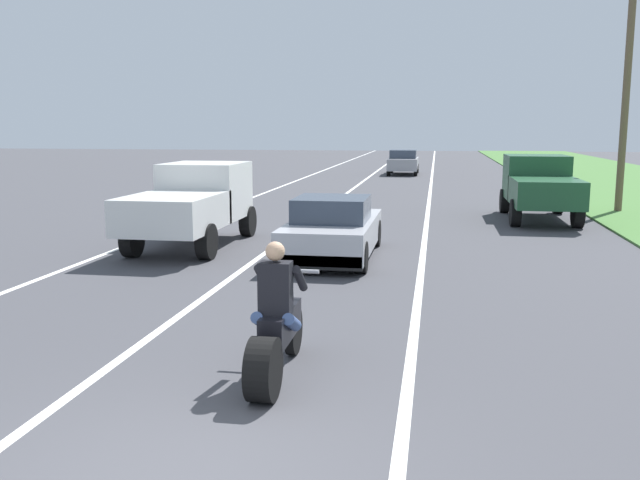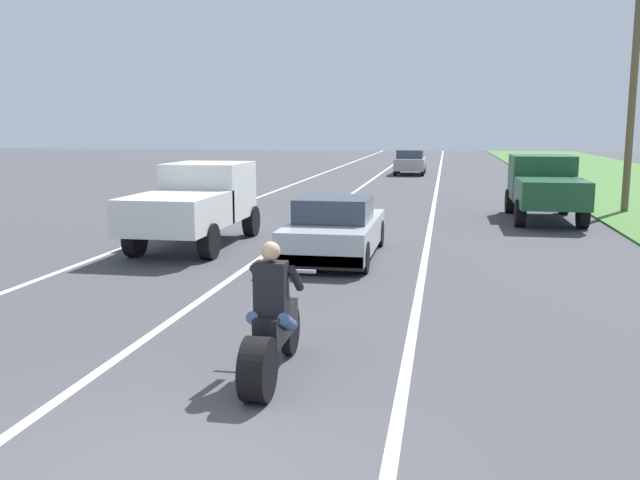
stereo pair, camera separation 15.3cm
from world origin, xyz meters
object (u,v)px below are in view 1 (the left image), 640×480
(pickup_truck_left_lane_white, at_px, (193,201))
(pickup_truck_right_shoulder_dark_green, at_px, (540,185))
(motorcycle_with_rider, at_px, (276,331))
(distant_car_far_ahead, at_px, (403,162))
(sports_car_silver, at_px, (333,230))

(pickup_truck_left_lane_white, distance_m, pickup_truck_right_shoulder_dark_green, 11.01)
(motorcycle_with_rider, bearing_deg, distant_car_far_ahead, 90.42)
(motorcycle_with_rider, height_order, pickup_truck_right_shoulder_dark_green, pickup_truck_right_shoulder_dark_green)
(pickup_truck_left_lane_white, xyz_separation_m, pickup_truck_right_shoulder_dark_green, (8.97, 6.39, 0.00))
(sports_car_silver, height_order, pickup_truck_left_lane_white, pickup_truck_left_lane_white)
(pickup_truck_left_lane_white, bearing_deg, motorcycle_with_rider, -64.50)
(pickup_truck_left_lane_white, height_order, pickup_truck_right_shoulder_dark_green, same)
(motorcycle_with_rider, distance_m, sports_car_silver, 7.55)
(distant_car_far_ahead, bearing_deg, sports_car_silver, -90.47)
(distant_car_far_ahead, bearing_deg, motorcycle_with_rider, -89.58)
(pickup_truck_left_lane_white, bearing_deg, pickup_truck_right_shoulder_dark_green, 35.46)
(sports_car_silver, relative_size, distant_car_far_ahead, 1.08)
(pickup_truck_right_shoulder_dark_green, distance_m, distant_car_far_ahead, 20.87)
(sports_car_silver, bearing_deg, distant_car_far_ahead, 89.53)
(motorcycle_with_rider, distance_m, pickup_truck_left_lane_white, 9.40)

